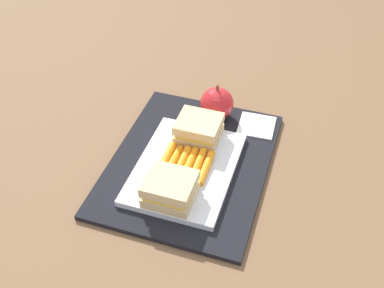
{
  "coord_description": "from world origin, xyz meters",
  "views": [
    {
      "loc": [
        -0.57,
        -0.19,
        0.61
      ],
      "look_at": [
        0.01,
        0.0,
        0.04
      ],
      "focal_mm": 43.31,
      "sensor_mm": 36.0,
      "label": 1
    }
  ],
  "objects_px": {
    "carrot_sticks_bundle": "(186,163)",
    "food_tray": "(186,168)",
    "paper_napkin": "(257,126)",
    "sandwich_half_left": "(170,189)",
    "sandwich_half_right": "(199,129)",
    "apple": "(217,104)"
  },
  "relations": [
    {
      "from": "carrot_sticks_bundle",
      "to": "food_tray",
      "type": "bearing_deg",
      "value": 127.82
    },
    {
      "from": "food_tray",
      "to": "paper_napkin",
      "type": "relative_size",
      "value": 3.29
    },
    {
      "from": "sandwich_half_left",
      "to": "sandwich_half_right",
      "type": "xyz_separation_m",
      "value": [
        0.16,
        0.0,
        0.0
      ]
    },
    {
      "from": "sandwich_half_left",
      "to": "paper_napkin",
      "type": "distance_m",
      "value": 0.26
    },
    {
      "from": "sandwich_half_left",
      "to": "carrot_sticks_bundle",
      "type": "xyz_separation_m",
      "value": [
        0.08,
        -0.0,
        -0.02
      ]
    },
    {
      "from": "apple",
      "to": "paper_napkin",
      "type": "xyz_separation_m",
      "value": [
        -0.0,
        -0.08,
        -0.03
      ]
    },
    {
      "from": "food_tray",
      "to": "sandwich_half_left",
      "type": "distance_m",
      "value": 0.08
    },
    {
      "from": "sandwich_half_left",
      "to": "paper_napkin",
      "type": "height_order",
      "value": "sandwich_half_left"
    },
    {
      "from": "food_tray",
      "to": "sandwich_half_left",
      "type": "bearing_deg",
      "value": 180.0
    },
    {
      "from": "carrot_sticks_bundle",
      "to": "apple",
      "type": "distance_m",
      "value": 0.16
    },
    {
      "from": "sandwich_half_right",
      "to": "carrot_sticks_bundle",
      "type": "bearing_deg",
      "value": -179.91
    },
    {
      "from": "apple",
      "to": "carrot_sticks_bundle",
      "type": "bearing_deg",
      "value": 176.25
    },
    {
      "from": "apple",
      "to": "paper_napkin",
      "type": "relative_size",
      "value": 1.12
    },
    {
      "from": "sandwich_half_right",
      "to": "apple",
      "type": "relative_size",
      "value": 1.02
    },
    {
      "from": "sandwich_half_right",
      "to": "carrot_sticks_bundle",
      "type": "xyz_separation_m",
      "value": [
        -0.08,
        -0.0,
        -0.02
      ]
    },
    {
      "from": "sandwich_half_left",
      "to": "sandwich_half_right",
      "type": "height_order",
      "value": "same"
    },
    {
      "from": "sandwich_half_left",
      "to": "carrot_sticks_bundle",
      "type": "bearing_deg",
      "value": -0.09
    },
    {
      "from": "sandwich_half_left",
      "to": "food_tray",
      "type": "bearing_deg",
      "value": 0.0
    },
    {
      "from": "sandwich_half_left",
      "to": "sandwich_half_right",
      "type": "bearing_deg",
      "value": 0.0
    },
    {
      "from": "sandwich_half_right",
      "to": "apple",
      "type": "xyz_separation_m",
      "value": [
        0.09,
        -0.01,
        -0.0
      ]
    },
    {
      "from": "sandwich_half_right",
      "to": "paper_napkin",
      "type": "distance_m",
      "value": 0.13
    },
    {
      "from": "sandwich_half_right",
      "to": "apple",
      "type": "height_order",
      "value": "apple"
    }
  ]
}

